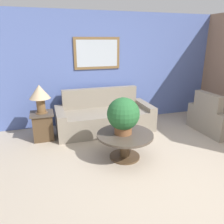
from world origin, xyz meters
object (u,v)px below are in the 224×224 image
object	(u,v)px
couch_main	(104,117)
table_lamp	(40,94)
coffee_table	(125,140)
armchair	(218,119)
potted_plant_on_table	(123,115)
side_table	(43,126)

from	to	relation	value
couch_main	table_lamp	xyz separation A→B (m)	(-1.35, -0.13, 0.67)
coffee_table	couch_main	bearing A→B (deg)	89.86
armchair	potted_plant_on_table	world-z (taller)	potted_plant_on_table
couch_main	potted_plant_on_table	size ratio (longest dim) A/B	3.42
armchair	side_table	distance (m)	3.84
armchair	table_lamp	distance (m)	3.90
coffee_table	table_lamp	distance (m)	1.92
coffee_table	side_table	size ratio (longest dim) A/B	1.69
side_table	couch_main	bearing A→B (deg)	5.32
armchair	coffee_table	world-z (taller)	armchair
coffee_table	side_table	distance (m)	1.82
armchair	side_table	xyz separation A→B (m)	(-3.77, 0.74, 0.01)
side_table	potted_plant_on_table	distance (m)	1.84
table_lamp	potted_plant_on_table	world-z (taller)	table_lamp
couch_main	coffee_table	distance (m)	1.35
armchair	potted_plant_on_table	bearing A→B (deg)	99.59
table_lamp	couch_main	bearing A→B (deg)	5.32
couch_main	armchair	xyz separation A→B (m)	(2.42, -0.86, -0.00)
potted_plant_on_table	couch_main	bearing A→B (deg)	88.64
table_lamp	potted_plant_on_table	size ratio (longest dim) A/B	0.91
table_lamp	side_table	bearing A→B (deg)	0.00
couch_main	side_table	world-z (taller)	couch_main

